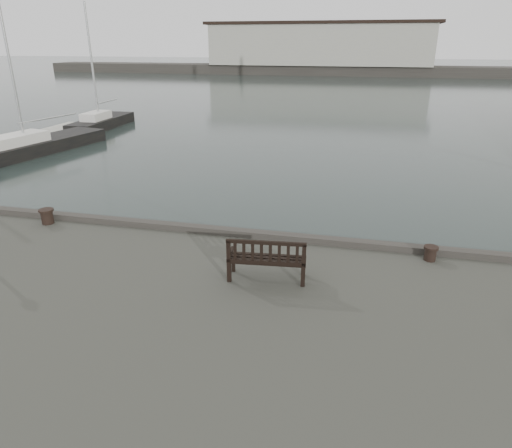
{
  "coord_description": "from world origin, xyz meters",
  "views": [
    {
      "loc": [
        2.9,
        -11.56,
        6.65
      ],
      "look_at": [
        0.28,
        -0.5,
        2.1
      ],
      "focal_mm": 32.0,
      "sensor_mm": 36.0,
      "label": 1
    }
  ],
  "objects_px": {
    "bench": "(267,266)",
    "yacht_c": "(33,150)",
    "bollard_left": "(47,216)",
    "bollard_right": "(430,253)",
    "yacht_d": "(102,125)"
  },
  "relations": [
    {
      "from": "bollard_left",
      "to": "yacht_d",
      "type": "distance_m",
      "value": 26.2
    },
    {
      "from": "bench",
      "to": "bollard_left",
      "type": "relative_size",
      "value": 4.03
    },
    {
      "from": "bollard_left",
      "to": "bollard_right",
      "type": "height_order",
      "value": "bollard_left"
    },
    {
      "from": "bench",
      "to": "yacht_d",
      "type": "relative_size",
      "value": 0.18
    },
    {
      "from": "bench",
      "to": "yacht_c",
      "type": "distance_m",
      "value": 24.35
    },
    {
      "from": "bollard_right",
      "to": "bench",
      "type": "bearing_deg",
      "value": -153.28
    },
    {
      "from": "yacht_d",
      "to": "bollard_left",
      "type": "bearing_deg",
      "value": -64.51
    },
    {
      "from": "bench",
      "to": "yacht_c",
      "type": "height_order",
      "value": "yacht_c"
    },
    {
      "from": "bollard_left",
      "to": "yacht_c",
      "type": "bearing_deg",
      "value": 129.74
    },
    {
      "from": "yacht_c",
      "to": "yacht_d",
      "type": "xyz_separation_m",
      "value": [
        -0.7,
        9.39,
        -0.01
      ]
    },
    {
      "from": "yacht_c",
      "to": "bench",
      "type": "bearing_deg",
      "value": -29.11
    },
    {
      "from": "bollard_right",
      "to": "bollard_left",
      "type": "bearing_deg",
      "value": -179.86
    },
    {
      "from": "bench",
      "to": "bollard_right",
      "type": "relative_size",
      "value": 4.89
    },
    {
      "from": "bench",
      "to": "yacht_d",
      "type": "distance_m",
      "value": 31.65
    },
    {
      "from": "yacht_c",
      "to": "bollard_left",
      "type": "bearing_deg",
      "value": -39.29
    }
  ]
}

